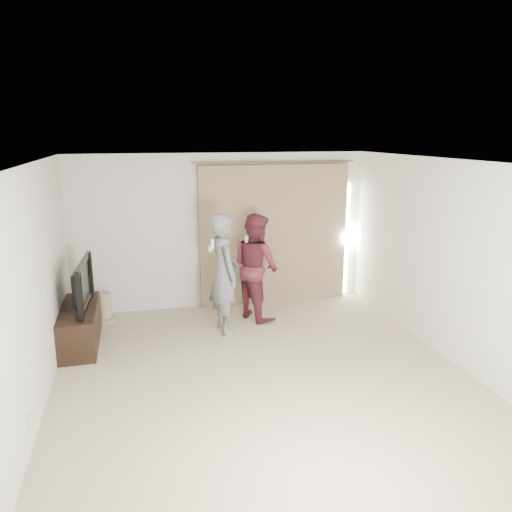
% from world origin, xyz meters
% --- Properties ---
extents(floor, '(5.50, 5.50, 0.00)m').
position_xyz_m(floor, '(0.00, 0.00, 0.00)').
color(floor, tan).
rests_on(floor, ground).
extents(wall_back, '(5.00, 0.04, 2.60)m').
position_xyz_m(wall_back, '(0.00, 2.75, 1.30)').
color(wall_back, beige).
rests_on(wall_back, ground).
extents(wall_left, '(0.04, 5.50, 2.60)m').
position_xyz_m(wall_left, '(-2.50, -0.00, 1.30)').
color(wall_left, beige).
rests_on(wall_left, ground).
extents(ceiling, '(5.00, 5.50, 0.01)m').
position_xyz_m(ceiling, '(0.00, 0.00, 2.60)').
color(ceiling, white).
rests_on(ceiling, wall_back).
extents(curtain, '(2.80, 0.11, 2.46)m').
position_xyz_m(curtain, '(0.91, 2.68, 1.20)').
color(curtain, '#9A875E').
rests_on(curtain, ground).
extents(tv_console, '(0.49, 1.42, 0.54)m').
position_xyz_m(tv_console, '(-2.27, 1.55, 0.27)').
color(tv_console, black).
rests_on(tv_console, ground).
extents(tv, '(0.22, 1.18, 0.67)m').
position_xyz_m(tv, '(-2.27, 1.55, 0.88)').
color(tv, black).
rests_on(tv, tv_console).
extents(scratching_post, '(0.35, 0.35, 0.46)m').
position_xyz_m(scratching_post, '(-1.97, 2.40, 0.19)').
color(scratching_post, tan).
rests_on(scratching_post, ground).
extents(person_man, '(0.52, 0.71, 1.80)m').
position_xyz_m(person_man, '(-0.20, 1.54, 0.90)').
color(person_man, slate).
rests_on(person_man, ground).
extents(person_woman, '(0.92, 1.02, 1.70)m').
position_xyz_m(person_woman, '(0.40, 2.00, 0.85)').
color(person_woman, '#5C202C').
rests_on(person_woman, ground).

